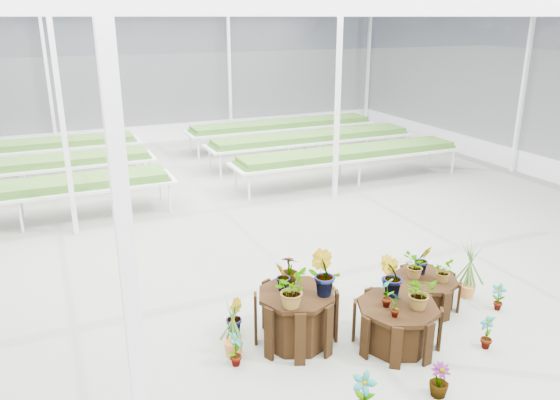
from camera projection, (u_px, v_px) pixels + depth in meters
name	position (u px, v px, depth m)	size (l,w,h in m)	color
ground_plane	(293.00, 291.00, 8.79)	(24.00, 24.00, 0.00)	gray
greenhouse_shell	(294.00, 155.00, 8.07)	(18.00, 24.00, 4.50)	white
steel_frame	(294.00, 155.00, 8.07)	(18.00, 24.00, 4.50)	silver
nursery_benches	(182.00, 162.00, 14.90)	(16.00, 7.00, 0.84)	silver
plinth_tall	(296.00, 317.00, 7.31)	(1.09, 1.09, 0.74)	black
plinth_mid	(396.00, 325.00, 7.28)	(1.12, 1.12, 0.59)	black
plinth_low	(424.00, 292.00, 8.29)	(1.02, 1.02, 0.46)	black
nursery_plants	(362.00, 291.00, 7.61)	(4.33, 2.98, 1.35)	#3A5E22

